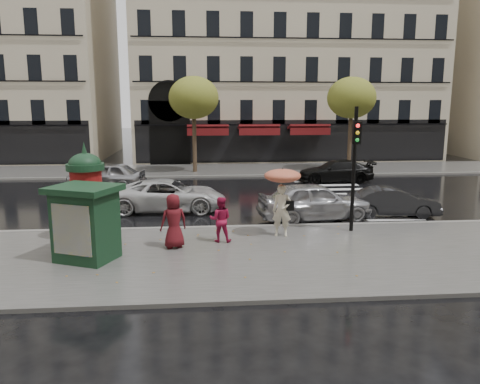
{
  "coord_description": "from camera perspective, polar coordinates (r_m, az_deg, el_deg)",
  "views": [
    {
      "loc": [
        -1.58,
        -14.55,
        4.82
      ],
      "look_at": [
        -0.23,
        1.5,
        1.76
      ],
      "focal_mm": 35.0,
      "sensor_mm": 36.0,
      "label": 1
    }
  ],
  "objects": [
    {
      "name": "woman_red",
      "position": [
        16.07,
        -2.4,
        -3.35
      ],
      "size": [
        0.84,
        0.69,
        1.57
      ],
      "primitive_type": "imported",
      "rotation": [
        0.0,
        0.0,
        3.0
      ],
      "color": "#A2133A",
      "rests_on": "near_sidewalk"
    },
    {
      "name": "near_sidewalk",
      "position": [
        14.92,
        1.53,
        -7.84
      ],
      "size": [
        90.0,
        7.0,
        0.12
      ],
      "primitive_type": "cube",
      "color": "#474744",
      "rests_on": "ground"
    },
    {
      "name": "newsstand",
      "position": [
        14.86,
        -18.3,
        -3.51
      ],
      "size": [
        2.38,
        2.22,
        2.28
      ],
      "color": "#14331D",
      "rests_on": "near_sidewalk"
    },
    {
      "name": "woman_umbrella",
      "position": [
        16.63,
        5.18,
        0.15
      ],
      "size": [
        1.3,
        1.3,
        2.5
      ],
      "color": "beige",
      "rests_on": "near_sidewalk"
    },
    {
      "name": "far_sidewalk",
      "position": [
        33.93,
        -2.1,
        2.7
      ],
      "size": [
        90.0,
        6.0,
        0.12
      ],
      "primitive_type": "cube",
      "color": "#474744",
      "rests_on": "ground"
    },
    {
      "name": "bldg_far_corner",
      "position": [
        45.66,
        5.07,
        18.91
      ],
      "size": [
        26.0,
        14.0,
        22.9
      ],
      "color": "#B7A88C",
      "rests_on": "ground"
    },
    {
      "name": "tree_far_left",
      "position": [
        32.56,
        -5.66,
        11.33
      ],
      "size": [
        3.4,
        3.4,
        6.64
      ],
      "color": "#38281C",
      "rests_on": "ground"
    },
    {
      "name": "man_burgundy",
      "position": [
        15.51,
        -8.09,
        -3.51
      ],
      "size": [
        1.03,
        0.84,
        1.81
      ],
      "primitive_type": "imported",
      "rotation": [
        0.0,
        0.0,
        3.49
      ],
      "color": "#561117",
      "rests_on": "near_sidewalk"
    },
    {
      "name": "car_black",
      "position": [
        29.64,
        11.55,
        2.51
      ],
      "size": [
        4.71,
        2.05,
        1.35
      ],
      "primitive_type": "imported",
      "rotation": [
        0.0,
        0.0,
        -1.61
      ],
      "color": "black",
      "rests_on": "ground"
    },
    {
      "name": "ground",
      "position": [
        15.41,
        1.33,
        -7.46
      ],
      "size": [
        160.0,
        160.0,
        0.0
      ],
      "primitive_type": "plane",
      "color": "black",
      "rests_on": "ground"
    },
    {
      "name": "zebra_crossing",
      "position": [
        25.77,
        12.38,
        -0.25
      ],
      "size": [
        3.6,
        11.75,
        0.01
      ],
      "primitive_type": "cube",
      "color": "silver",
      "rests_on": "ground"
    },
    {
      "name": "near_kerb",
      "position": [
        18.26,
        0.32,
        -4.31
      ],
      "size": [
        90.0,
        0.25,
        0.14
      ],
      "primitive_type": "cube",
      "color": "slate",
      "rests_on": "ground"
    },
    {
      "name": "morris_column",
      "position": [
        16.97,
        -18.17,
        -0.16
      ],
      "size": [
        1.27,
        1.27,
        3.43
      ],
      "color": "#14331D",
      "rests_on": "near_sidewalk"
    },
    {
      "name": "far_kerb",
      "position": [
        30.96,
        -1.83,
        1.94
      ],
      "size": [
        90.0,
        0.25,
        0.14
      ],
      "primitive_type": "cube",
      "color": "slate",
      "rests_on": "ground"
    },
    {
      "name": "car_darkgrey",
      "position": [
        21.24,
        18.18,
        -1.15
      ],
      "size": [
        3.94,
        1.73,
        1.26
      ],
      "primitive_type": "imported",
      "rotation": [
        0.0,
        0.0,
        1.47
      ],
      "color": "black",
      "rests_on": "ground"
    },
    {
      "name": "car_white",
      "position": [
        21.43,
        -8.66,
        -0.4
      ],
      "size": [
        5.25,
        2.59,
        1.43
      ],
      "primitive_type": "imported",
      "rotation": [
        0.0,
        0.0,
        1.53
      ],
      "color": "silver",
      "rests_on": "ground"
    },
    {
      "name": "tree_far_right",
      "position": [
        34.23,
        13.44,
        11.07
      ],
      "size": [
        3.4,
        3.4,
        6.64
      ],
      "color": "#38281C",
      "rests_on": "ground"
    },
    {
      "name": "car_silver",
      "position": [
        19.75,
        9.07,
        -1.1
      ],
      "size": [
        4.93,
        2.49,
        1.61
      ],
      "primitive_type": "imported",
      "rotation": [
        0.0,
        0.0,
        1.7
      ],
      "color": "#AEAEB3",
      "rests_on": "ground"
    },
    {
      "name": "traffic_light",
      "position": [
        17.49,
        13.83,
        4.16
      ],
      "size": [
        0.31,
        0.44,
        4.59
      ],
      "color": "black",
      "rests_on": "near_sidewalk"
    },
    {
      "name": "car_far_silver",
      "position": [
        27.8,
        -16.05,
        1.94
      ],
      "size": [
        4.63,
        2.35,
        1.51
      ],
      "primitive_type": "imported",
      "rotation": [
        0.0,
        0.0,
        -1.7
      ],
      "color": "#99999D",
      "rests_on": "ground"
    }
  ]
}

